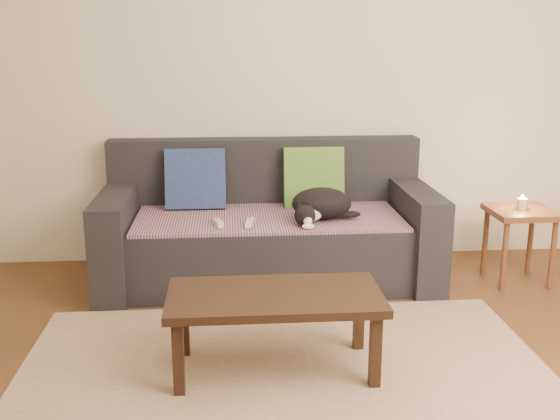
{
  "coord_description": "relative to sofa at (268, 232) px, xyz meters",
  "views": [
    {
      "loc": [
        -0.24,
        -2.49,
        1.51
      ],
      "look_at": [
        0.05,
        1.2,
        0.55
      ],
      "focal_mm": 42.0,
      "sensor_mm": 36.0,
      "label": 1
    }
  ],
  "objects": [
    {
      "name": "back_wall",
      "position": [
        0.0,
        0.43,
        0.99
      ],
      "size": [
        4.5,
        0.04,
        2.6
      ],
      "primitive_type": "cube",
      "color": "beige",
      "rests_on": "ground"
    },
    {
      "name": "cat",
      "position": [
        0.31,
        -0.2,
        0.22
      ],
      "size": [
        0.46,
        0.43,
        0.2
      ],
      "rotation": [
        0.0,
        0.0,
        0.31
      ],
      "color": "black",
      "rests_on": "throw_blanket"
    },
    {
      "name": "throw_blanket",
      "position": [
        0.0,
        -0.09,
        0.12
      ],
      "size": [
        1.66,
        0.74,
        0.02
      ],
      "primitive_type": "cube",
      "color": "#392546",
      "rests_on": "sofa"
    },
    {
      "name": "rug",
      "position": [
        0.0,
        -1.42,
        -0.3
      ],
      "size": [
        2.5,
        1.8,
        0.01
      ],
      "primitive_type": "cube",
      "color": "tan",
      "rests_on": "ground"
    },
    {
      "name": "cushion_navy",
      "position": [
        -0.46,
        0.17,
        0.32
      ],
      "size": [
        0.39,
        0.19,
        0.4
      ],
      "primitive_type": "cube",
      "rotation": [
        -0.25,
        0.0,
        0.0
      ],
      "color": "#0F1141",
      "rests_on": "throw_blanket"
    },
    {
      "name": "coffee_table",
      "position": [
        -0.05,
        -1.28,
        0.03
      ],
      "size": [
        0.98,
        0.49,
        0.39
      ],
      "color": "black",
      "rests_on": "rug"
    },
    {
      "name": "ground",
      "position": [
        0.0,
        -1.57,
        -0.31
      ],
      "size": [
        4.5,
        4.5,
        0.0
      ],
      "primitive_type": "plane",
      "color": "brown",
      "rests_on": "ground"
    },
    {
      "name": "wii_remote_b",
      "position": [
        -0.13,
        -0.3,
        0.15
      ],
      "size": [
        0.06,
        0.15,
        0.03
      ],
      "primitive_type": "cube",
      "rotation": [
        0.0,
        0.0,
        1.43
      ],
      "color": "white",
      "rests_on": "throw_blanket"
    },
    {
      "name": "wii_remote_a",
      "position": [
        -0.31,
        -0.28,
        0.15
      ],
      "size": [
        0.07,
        0.15,
        0.03
      ],
      "primitive_type": "cube",
      "rotation": [
        0.0,
        0.0,
        1.8
      ],
      "color": "white",
      "rests_on": "throw_blanket"
    },
    {
      "name": "sofa",
      "position": [
        0.0,
        0.0,
        0.0
      ],
      "size": [
        2.1,
        0.94,
        0.87
      ],
      "color": "#232328",
      "rests_on": "ground"
    },
    {
      "name": "cushion_green",
      "position": [
        0.32,
        0.17,
        0.32
      ],
      "size": [
        0.4,
        0.17,
        0.41
      ],
      "primitive_type": "cube",
      "rotation": [
        -0.18,
        0.0,
        0.0
      ],
      "color": "#0B4C3A",
      "rests_on": "throw_blanket"
    },
    {
      "name": "candle",
      "position": [
        1.59,
        -0.21,
        0.21
      ],
      "size": [
        0.06,
        0.06,
        0.09
      ],
      "color": "beige",
      "rests_on": "side_table"
    },
    {
      "name": "side_table",
      "position": [
        1.59,
        -0.21,
        0.09
      ],
      "size": [
        0.39,
        0.39,
        0.48
      ],
      "color": "brown",
      "rests_on": "ground"
    }
  ]
}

